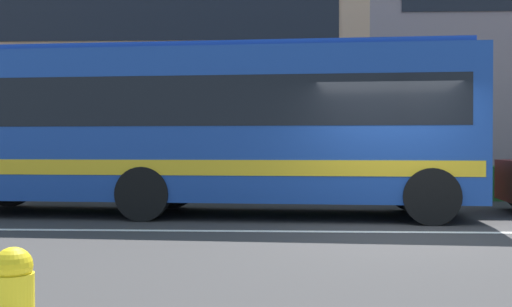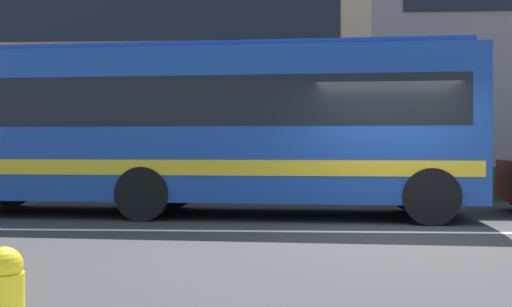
% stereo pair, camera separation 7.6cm
% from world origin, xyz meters
% --- Properties ---
extents(ground_plane, '(160.00, 160.00, 0.00)m').
position_xyz_m(ground_plane, '(0.00, 0.00, 0.00)').
color(ground_plane, '#323030').
extents(lane_centre_line, '(60.00, 0.16, 0.01)m').
position_xyz_m(lane_centre_line, '(0.00, 0.00, 0.00)').
color(lane_centre_line, silver).
rests_on(lane_centre_line, ground_plane).
extents(hedge_row_far, '(20.50, 1.10, 0.86)m').
position_xyz_m(hedge_row_far, '(2.05, 5.90, 0.43)').
color(hedge_row_far, '#2C672B').
rests_on(hedge_row_far, ground_plane).
extents(apartment_block_left, '(23.80, 8.09, 9.76)m').
position_xyz_m(apartment_block_left, '(-11.04, 12.82, 4.88)').
color(apartment_block_left, tan).
rests_on(apartment_block_left, ground_plane).
extents(transit_bus, '(11.12, 3.18, 3.31)m').
position_xyz_m(transit_bus, '(-3.66, 2.29, 1.82)').
color(transit_bus, navy).
rests_on(transit_bus, ground_plane).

